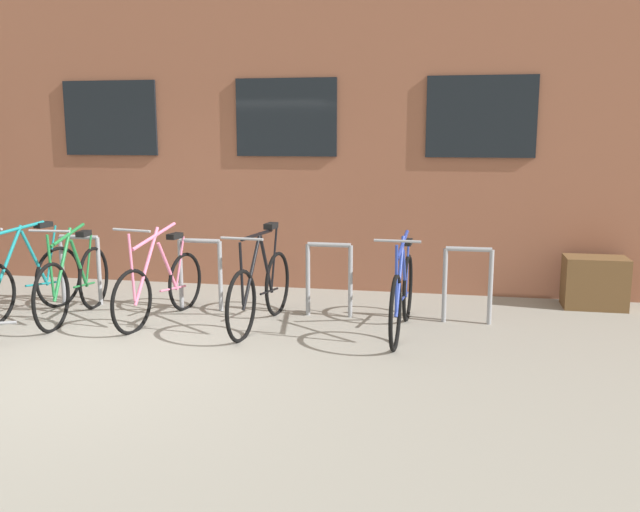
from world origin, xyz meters
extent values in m
plane|color=gray|center=(0.00, 0.00, 0.00)|extent=(42.00, 42.00, 0.00)
cube|color=brown|center=(0.00, 6.80, 2.51)|extent=(28.00, 7.20, 5.02)
cube|color=black|center=(-1.20, 3.18, 2.20)|extent=(1.30, 0.04, 0.97)
cube|color=black|center=(1.20, 3.18, 2.20)|extent=(1.30, 0.04, 0.97)
cube|color=black|center=(3.60, 3.18, 2.20)|extent=(1.30, 0.04, 0.97)
cylinder|color=gray|center=(-1.26, 1.90, 0.40)|extent=(0.05, 0.05, 0.81)
cylinder|color=gray|center=(-0.78, 1.90, 0.40)|extent=(0.05, 0.05, 0.81)
cylinder|color=gray|center=(-1.02, 1.90, 0.81)|extent=(0.48, 0.05, 0.05)
cylinder|color=gray|center=(0.24, 1.90, 0.40)|extent=(0.05, 0.05, 0.81)
cylinder|color=gray|center=(0.72, 1.90, 0.40)|extent=(0.05, 0.05, 0.81)
cylinder|color=gray|center=(0.48, 1.90, 0.81)|extent=(0.48, 0.05, 0.05)
cylinder|color=gray|center=(1.74, 1.90, 0.40)|extent=(0.05, 0.05, 0.81)
cylinder|color=gray|center=(2.22, 1.90, 0.40)|extent=(0.05, 0.05, 0.81)
cylinder|color=gray|center=(1.98, 1.90, 0.81)|extent=(0.48, 0.05, 0.05)
cylinder|color=gray|center=(3.24, 1.90, 0.40)|extent=(0.05, 0.05, 0.81)
cylinder|color=gray|center=(3.72, 1.90, 0.40)|extent=(0.05, 0.05, 0.81)
cylinder|color=gray|center=(3.48, 1.90, 0.81)|extent=(0.48, 0.05, 0.05)
torus|color=black|center=(-1.21, 1.75, 0.34)|extent=(0.19, 0.72, 0.73)
cylinder|color=teal|center=(-1.37, 1.04, 0.66)|extent=(0.14, 0.48, 0.75)
cylinder|color=teal|center=(-1.29, 1.42, 0.62)|extent=(0.11, 0.35, 0.68)
cylinder|color=teal|center=(-1.33, 1.20, 0.99)|extent=(0.20, 0.77, 0.10)
cylinder|color=teal|center=(-1.27, 1.51, 0.32)|extent=(0.13, 0.50, 0.08)
cylinder|color=teal|center=(-1.23, 1.66, 0.65)|extent=(0.07, 0.20, 0.62)
cube|color=black|center=(-1.25, 1.58, 0.99)|extent=(0.14, 0.22, 0.06)
torus|color=black|center=(1.39, 1.89, 0.34)|extent=(0.11, 0.73, 0.73)
torus|color=black|center=(1.29, 0.86, 0.34)|extent=(0.11, 0.73, 0.73)
cylinder|color=black|center=(1.32, 1.14, 0.63)|extent=(0.08, 0.50, 0.70)
cylinder|color=black|center=(1.36, 1.54, 0.64)|extent=(0.07, 0.37, 0.72)
cylinder|color=black|center=(1.34, 1.31, 0.99)|extent=(0.11, 0.81, 0.06)
cylinder|color=black|center=(1.37, 1.63, 0.32)|extent=(0.07, 0.52, 0.08)
cylinder|color=black|center=(1.39, 1.80, 0.67)|extent=(0.04, 0.20, 0.66)
cylinder|color=black|center=(1.30, 0.88, 0.66)|extent=(0.04, 0.08, 0.63)
cube|color=black|center=(1.38, 1.71, 1.03)|extent=(0.12, 0.21, 0.06)
cylinder|color=gray|center=(1.30, 0.91, 1.01)|extent=(0.44, 0.07, 0.03)
torus|color=black|center=(-0.78, 1.77, 0.35)|extent=(0.08, 0.74, 0.73)
torus|color=black|center=(-0.72, 0.80, 0.35)|extent=(0.08, 0.74, 0.73)
cylinder|color=#1E7238|center=(-0.73, 1.07, 0.65)|extent=(0.06, 0.46, 0.73)
cylinder|color=#1E7238|center=(-0.76, 1.44, 0.58)|extent=(0.06, 0.34, 0.59)
cylinder|color=#1E7238|center=(-0.74, 1.22, 0.94)|extent=(0.08, 0.74, 0.17)
cylinder|color=#1E7238|center=(-0.76, 1.52, 0.32)|extent=(0.05, 0.49, 0.08)
cylinder|color=#1E7238|center=(-0.77, 1.68, 0.61)|extent=(0.04, 0.20, 0.53)
cylinder|color=#1E7238|center=(-0.72, 0.83, 0.68)|extent=(0.03, 0.08, 0.66)
cube|color=black|center=(-0.77, 1.59, 0.90)|extent=(0.11, 0.21, 0.06)
cylinder|color=gray|center=(-0.72, 0.85, 1.03)|extent=(0.44, 0.05, 0.03)
torus|color=black|center=(0.30, 1.90, 0.32)|extent=(0.16, 0.68, 0.68)
torus|color=black|center=(0.12, 0.90, 0.32)|extent=(0.16, 0.68, 0.68)
cylinder|color=pink|center=(0.17, 1.17, 0.65)|extent=(0.12, 0.49, 0.77)
cylinder|color=pink|center=(0.24, 1.56, 0.56)|extent=(0.10, 0.36, 0.60)
cylinder|color=pink|center=(0.20, 1.33, 0.94)|extent=(0.17, 0.79, 0.21)
cylinder|color=pink|center=(0.25, 1.65, 0.30)|extent=(0.11, 0.51, 0.07)
cylinder|color=pink|center=(0.28, 1.81, 0.59)|extent=(0.06, 0.20, 0.54)
cylinder|color=pink|center=(0.13, 0.92, 0.67)|extent=(0.04, 0.08, 0.70)
cube|color=black|center=(0.27, 1.72, 0.88)|extent=(0.13, 0.21, 0.06)
cylinder|color=gray|center=(0.13, 0.95, 1.05)|extent=(0.44, 0.10, 0.03)
torus|color=black|center=(2.85, 1.94, 0.35)|extent=(0.07, 0.74, 0.74)
torus|color=black|center=(2.80, 0.87, 0.35)|extent=(0.07, 0.74, 0.74)
cylinder|color=#233893|center=(2.81, 1.16, 0.65)|extent=(0.06, 0.52, 0.72)
cylinder|color=#233893|center=(2.83, 1.58, 0.58)|extent=(0.05, 0.39, 0.58)
cylinder|color=#233893|center=(2.82, 1.34, 0.93)|extent=(0.07, 0.85, 0.18)
cylinder|color=#233893|center=(2.84, 1.67, 0.32)|extent=(0.05, 0.54, 0.08)
cylinder|color=#233893|center=(2.84, 1.85, 0.60)|extent=(0.03, 0.20, 0.51)
cylinder|color=#233893|center=(2.80, 0.89, 0.67)|extent=(0.03, 0.08, 0.65)
cube|color=black|center=(2.84, 1.76, 0.88)|extent=(0.11, 0.20, 0.06)
cylinder|color=gray|center=(2.80, 0.92, 1.03)|extent=(0.44, 0.04, 0.03)
cube|color=brown|center=(4.95, 2.85, 0.30)|extent=(0.70, 0.44, 0.60)
camera|label=1|loc=(3.29, -5.43, 2.04)|focal=38.67mm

